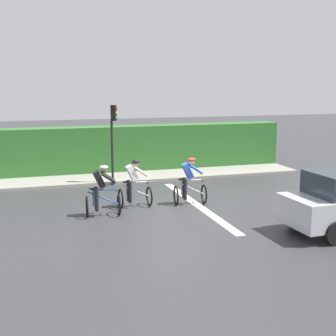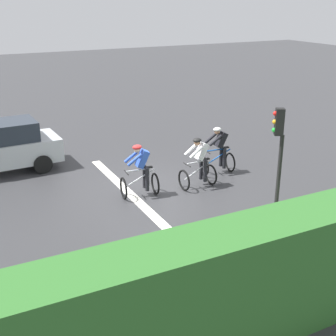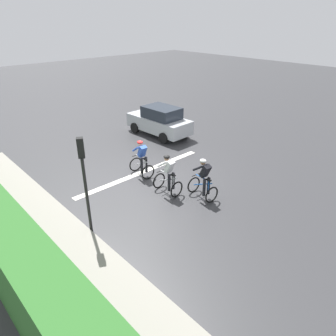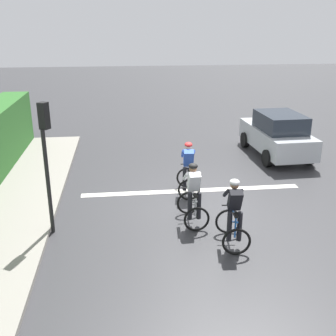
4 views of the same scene
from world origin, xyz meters
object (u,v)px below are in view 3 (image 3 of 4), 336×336
(cyclist_mid, at_px, (142,159))
(traffic_light_near_crossing, at_px, (84,172))
(cyclist_lead, at_px, (204,180))
(cyclist_second, at_px, (168,175))
(car_silver, at_px, (160,121))

(cyclist_mid, bearing_deg, traffic_light_near_crossing, 27.29)
(cyclist_lead, xyz_separation_m, cyclist_second, (0.75, -1.23, 0.00))
(traffic_light_near_crossing, bearing_deg, cyclist_second, -179.61)
(cyclist_mid, distance_m, car_silver, 5.41)
(cyclist_lead, xyz_separation_m, cyclist_mid, (0.57, -3.17, 0.00))
(cyclist_second, distance_m, car_silver, 6.94)
(cyclist_second, distance_m, cyclist_mid, 1.95)
(cyclist_lead, distance_m, car_silver, 7.55)
(cyclist_lead, height_order, cyclist_mid, same)
(cyclist_lead, relative_size, cyclist_mid, 1.00)
(car_silver, bearing_deg, cyclist_lead, 61.67)
(car_silver, xyz_separation_m, traffic_light_near_crossing, (7.97, 5.44, 1.35))
(car_silver, distance_m, traffic_light_near_crossing, 9.74)
(cyclist_second, relative_size, cyclist_mid, 1.00)
(cyclist_mid, xyz_separation_m, traffic_light_near_crossing, (3.82, 1.97, 1.43))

